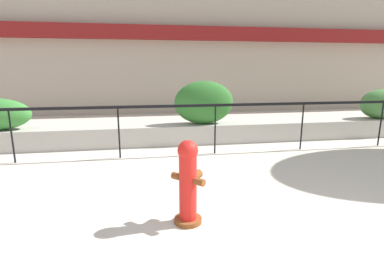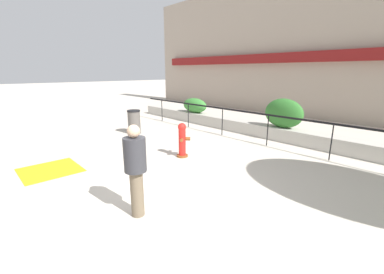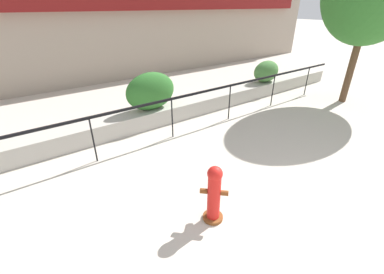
% 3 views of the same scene
% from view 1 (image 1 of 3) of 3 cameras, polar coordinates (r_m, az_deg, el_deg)
% --- Properties ---
extents(building_facade, '(30.00, 1.36, 8.00)m').
position_cam_1_polar(building_facade, '(13.85, -2.93, 21.47)').
color(building_facade, gray).
rests_on(building_facade, ground).
extents(planter_wall_low, '(18.00, 0.70, 0.50)m').
position_cam_1_polar(planter_wall_low, '(7.96, 2.48, 0.78)').
color(planter_wall_low, '#B7B2A8').
rests_on(planter_wall_low, ground).
extents(fence_railing_segment, '(15.00, 0.05, 1.15)m').
position_cam_1_polar(fence_railing_segment, '(6.77, 4.49, 5.20)').
color(fence_railing_segment, black).
rests_on(fence_railing_segment, ground).
extents(hedge_bush_1, '(1.55, 0.67, 1.12)m').
position_cam_1_polar(hedge_bush_1, '(7.83, 2.29, 6.57)').
color(hedge_bush_1, '#2D6B28').
rests_on(hedge_bush_1, planter_wall_low).
extents(hedge_bush_2, '(1.24, 0.70, 0.85)m').
position_cam_1_polar(hedge_bush_2, '(10.27, 32.26, 5.36)').
color(hedge_bush_2, '#427538').
rests_on(hedge_bush_2, planter_wall_low).
extents(fire_hydrant, '(0.50, 0.50, 1.08)m').
position_cam_1_polar(fire_hydrant, '(3.75, -0.75, -8.49)').
color(fire_hydrant, brown).
rests_on(fire_hydrant, ground).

